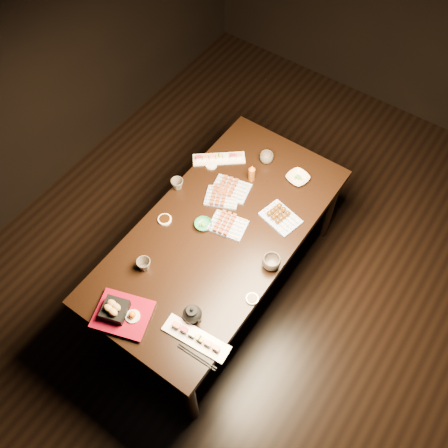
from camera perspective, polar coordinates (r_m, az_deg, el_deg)
The scene contains 23 objects.
ground at distance 3.67m, azimuth 3.09°, elevation -9.32°, with size 5.00×5.00×0.00m, color black.
dining_table at distance 3.40m, azimuth -0.49°, elevation -4.24°, with size 0.90×1.80×0.75m, color black.
sushi_platter_near at distance 2.75m, azimuth -3.21°, elevation -12.78°, with size 0.39×0.11×0.05m, color white, non-canonical shape.
sushi_platter_far at distance 3.41m, azimuth -0.58°, elevation 7.63°, with size 0.35×0.10×0.04m, color white, non-canonical shape.
yakitori_plate_center at distance 3.20m, azimuth -0.22°, elevation 3.26°, with size 0.21×0.15×0.05m, color #828EB6, non-canonical shape.
yakitori_plate_right at distance 3.07m, azimuth 0.46°, elevation 0.03°, with size 0.22×0.16×0.06m, color #828EB6, non-canonical shape.
yakitori_plate_left at distance 3.24m, azimuth 0.78°, elevation 4.25°, with size 0.24×0.17×0.06m, color #828EB6, non-canonical shape.
tsukune_plate at distance 3.12m, azimuth 6.52°, elevation 0.91°, with size 0.23×0.17×0.06m, color #828EB6, non-canonical shape.
edamame_bowl_green at distance 3.08m, azimuth -2.38°, elevation -0.07°, with size 0.11×0.11×0.03m, color #27784A.
edamame_bowl_cream at distance 3.33m, azimuth 8.42°, elevation 5.21°, with size 0.14×0.14×0.03m, color beige.
tempura_tray at distance 2.82m, azimuth -11.61°, elevation -9.77°, with size 0.31×0.24×0.11m, color black, non-canonical shape.
teacup_near_left at distance 2.95m, azimuth -9.12°, elevation -4.60°, with size 0.08×0.08×0.08m, color #4C433A.
teacup_mid_right at distance 2.93m, azimuth 5.44°, elevation -4.40°, with size 0.11×0.11×0.09m, color #4C433A.
teacup_far_left at distance 3.25m, azimuth -5.36°, elevation 4.56°, with size 0.08×0.08×0.08m, color #4C433A.
teacup_far_right at distance 3.40m, azimuth 4.88°, elevation 7.56°, with size 0.09×0.09×0.07m, color #4C433A.
teapot at distance 2.77m, azimuth -3.66°, elevation -10.12°, with size 0.13×0.13×0.11m, color black, non-canonical shape.
condiment_bottle at distance 3.27m, azimuth 3.19°, elevation 5.87°, with size 0.04×0.04×0.14m, color #68320D.
sauce_dish_west at distance 3.14m, azimuth -6.79°, elevation 0.51°, with size 0.09×0.09×0.02m, color white.
sauce_dish_east at distance 3.14m, azimuth 6.63°, elevation 0.52°, with size 0.07×0.07×0.01m, color white.
sauce_dish_se at distance 2.85m, azimuth 3.24°, elevation -8.52°, with size 0.07×0.07×0.01m, color white.
sauce_dish_nw at distance 3.39m, azimuth -1.48°, elevation 6.83°, with size 0.08×0.08×0.01m, color white.
chopsticks_near at distance 2.85m, azimuth -10.94°, elevation -10.91°, with size 0.21×0.02×0.01m, color black, non-canonical shape.
chopsticks_se at distance 2.73m, azimuth -3.11°, elevation -14.95°, with size 0.24×0.02×0.01m, color black, non-canonical shape.
Camera 1 is at (0.70, -1.33, 3.34)m, focal length 40.00 mm.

